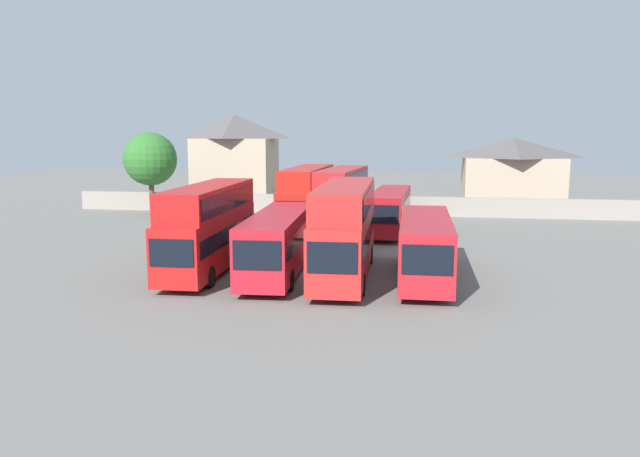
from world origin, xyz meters
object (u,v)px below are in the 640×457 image
bus_1 (209,223)px  bus_4 (425,244)px  bus_5 (307,195)px  house_terrace_left (235,158)px  tree_left_of_lot (150,159)px  bus_2 (278,240)px  bus_6 (342,196)px  house_terrace_centre (512,172)px  bus_7 (390,209)px  bus_3 (345,225)px

bus_1 → bus_4: bearing=87.9°
bus_5 → house_terrace_left: size_ratio=1.21×
tree_left_of_lot → bus_1: bearing=-58.8°
bus_2 → bus_6: bus_6 is taller
house_terrace_left → bus_2: bearing=-69.4°
bus_4 → bus_6: bearing=-157.8°
house_terrace_left → house_terrace_centre: 29.74m
bus_7 → tree_left_of_lot: 24.12m
bus_7 → tree_left_of_lot: tree_left_of_lot is taller
bus_4 → house_terrace_left: (-20.73, 34.02, 3.01)m
bus_1 → bus_3: bus_3 is taller
bus_2 → house_terrace_centre: 37.86m
bus_5 → bus_6: size_ratio=1.09×
bus_2 → house_terrace_centre: bearing=150.0°
bus_6 → bus_7: bus_6 is taller
bus_4 → bus_7: bearing=-170.9°
bus_3 → bus_6: size_ratio=1.12×
bus_1 → bus_2: size_ratio=0.98×
tree_left_of_lot → bus_3: bearing=-46.7°
bus_1 → bus_2: bearing=86.3°
bus_1 → bus_4: bus_1 is taller
bus_1 → bus_4: (11.90, -0.09, -0.82)m
bus_4 → tree_left_of_lot: bearing=-131.9°
bus_5 → bus_7: 6.71m
house_terrace_left → bus_4: bearing=-58.6°
bus_6 → house_terrace_left: bearing=-138.3°
bus_2 → bus_6: (1.54, 15.29, 0.85)m
bus_2 → bus_3: size_ratio=0.97×
bus_4 → tree_left_of_lot: size_ratio=1.42×
house_terrace_centre → tree_left_of_lot: 36.24m
bus_1 → bus_2: (3.98, -0.14, -0.80)m
bus_3 → house_terrace_centre: 36.33m
bus_4 → house_terrace_centre: house_terrace_centre is taller
bus_3 → house_terrace_centre: house_terrace_centre is taller
bus_2 → bus_3: 3.77m
bus_4 → bus_5: size_ratio=0.94×
bus_1 → bus_3: (7.64, -0.14, 0.09)m
bus_2 → bus_7: (5.34, 15.20, -0.06)m
house_terrace_left → tree_left_of_lot: bearing=-111.7°
bus_3 → bus_5: 16.52m
bus_6 → bus_2: bearing=-1.4°
bus_4 → bus_6: (-6.39, 15.23, 0.87)m
bus_2 → house_terrace_left: (-12.80, 34.07, 2.99)m
bus_6 → bus_7: size_ratio=0.96×
bus_2 → bus_3: bus_3 is taller
bus_7 → tree_left_of_lot: (-22.78, 7.19, 3.34)m
bus_3 → bus_7: bus_3 is taller
bus_6 → house_terrace_centre: (15.37, 18.54, 0.87)m
bus_2 → bus_5: bus_5 is taller
bus_4 → bus_5: (-9.22, 15.72, 0.89)m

